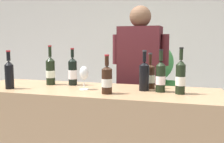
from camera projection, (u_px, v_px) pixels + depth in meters
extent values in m
cube|color=beige|center=(141.00, 39.00, 4.51)|extent=(8.00, 0.10, 2.80)
cylinder|color=black|center=(51.00, 73.00, 2.27)|extent=(0.08, 0.08, 0.21)
cone|color=black|center=(50.00, 59.00, 2.25)|extent=(0.08, 0.08, 0.04)
cylinder|color=black|center=(50.00, 52.00, 2.24)|extent=(0.03, 0.03, 0.09)
cylinder|color=maroon|center=(50.00, 46.00, 2.24)|extent=(0.03, 0.03, 0.01)
cylinder|color=silver|center=(51.00, 74.00, 2.27)|extent=(0.08, 0.08, 0.06)
cylinder|color=black|center=(107.00, 81.00, 1.88)|extent=(0.08, 0.08, 0.18)
cone|color=black|center=(107.00, 68.00, 1.87)|extent=(0.08, 0.08, 0.03)
cylinder|color=black|center=(107.00, 61.00, 1.86)|extent=(0.03, 0.03, 0.07)
cylinder|color=maroon|center=(107.00, 55.00, 1.86)|extent=(0.03, 0.03, 0.01)
cylinder|color=silver|center=(107.00, 83.00, 1.88)|extent=(0.08, 0.08, 0.06)
cylinder|color=black|center=(150.00, 78.00, 2.09)|extent=(0.08, 0.08, 0.18)
cone|color=black|center=(150.00, 65.00, 2.07)|extent=(0.08, 0.08, 0.03)
cylinder|color=black|center=(150.00, 59.00, 2.07)|extent=(0.03, 0.03, 0.08)
cylinder|color=#333338|center=(150.00, 54.00, 2.06)|extent=(0.03, 0.03, 0.01)
cylinder|color=silver|center=(150.00, 79.00, 2.09)|extent=(0.08, 0.08, 0.06)
cylinder|color=black|center=(144.00, 78.00, 1.99)|extent=(0.08, 0.08, 0.20)
cone|color=black|center=(144.00, 64.00, 1.98)|extent=(0.08, 0.08, 0.03)
cylinder|color=black|center=(144.00, 57.00, 1.97)|extent=(0.03, 0.03, 0.08)
cylinder|color=#333338|center=(145.00, 51.00, 1.97)|extent=(0.03, 0.03, 0.01)
cylinder|color=black|center=(73.00, 73.00, 2.24)|extent=(0.08, 0.08, 0.21)
cone|color=black|center=(72.00, 59.00, 2.23)|extent=(0.08, 0.08, 0.03)
cylinder|color=black|center=(72.00, 53.00, 2.22)|extent=(0.03, 0.03, 0.07)
cylinder|color=maroon|center=(72.00, 49.00, 2.22)|extent=(0.03, 0.03, 0.01)
cylinder|color=silver|center=(73.00, 74.00, 2.25)|extent=(0.08, 0.08, 0.08)
cylinder|color=black|center=(180.00, 80.00, 1.87)|extent=(0.07, 0.07, 0.22)
cone|color=black|center=(181.00, 62.00, 1.85)|extent=(0.07, 0.07, 0.04)
cylinder|color=black|center=(181.00, 54.00, 1.84)|extent=(0.03, 0.03, 0.08)
cylinder|color=black|center=(181.00, 48.00, 1.84)|extent=(0.03, 0.03, 0.01)
cylinder|color=white|center=(180.00, 81.00, 1.87)|extent=(0.07, 0.07, 0.07)
cylinder|color=black|center=(161.00, 79.00, 1.94)|extent=(0.07, 0.07, 0.20)
cone|color=black|center=(161.00, 63.00, 1.93)|extent=(0.07, 0.07, 0.04)
cylinder|color=black|center=(161.00, 56.00, 1.92)|extent=(0.03, 0.03, 0.08)
cylinder|color=black|center=(161.00, 50.00, 1.91)|extent=(0.03, 0.03, 0.01)
cylinder|color=white|center=(160.00, 80.00, 1.94)|extent=(0.07, 0.07, 0.07)
cylinder|color=black|center=(9.00, 77.00, 2.07)|extent=(0.07, 0.07, 0.19)
cone|color=black|center=(9.00, 63.00, 2.06)|extent=(0.07, 0.07, 0.04)
cylinder|color=black|center=(8.00, 56.00, 2.05)|extent=(0.03, 0.03, 0.07)
cylinder|color=maroon|center=(8.00, 51.00, 2.05)|extent=(0.03, 0.03, 0.01)
cylinder|color=silver|center=(84.00, 89.00, 2.05)|extent=(0.08, 0.08, 0.00)
cylinder|color=silver|center=(84.00, 84.00, 2.04)|extent=(0.01, 0.01, 0.08)
ellipsoid|color=silver|center=(84.00, 73.00, 2.03)|extent=(0.07, 0.07, 0.11)
ellipsoid|color=maroon|center=(84.00, 75.00, 2.04)|extent=(0.06, 0.06, 0.04)
cube|color=black|center=(139.00, 129.00, 2.66)|extent=(0.40, 0.27, 0.91)
cube|color=#47191E|center=(140.00, 57.00, 2.57)|extent=(0.44, 0.27, 0.61)
sphere|color=brown|center=(140.00, 17.00, 2.52)|extent=(0.22, 0.22, 0.22)
cylinder|color=#47191E|center=(165.00, 50.00, 2.48)|extent=(0.08, 0.08, 0.31)
cylinder|color=#47191E|center=(116.00, 49.00, 2.64)|extent=(0.08, 0.08, 0.31)
cylinder|color=brown|center=(160.00, 136.00, 3.25)|extent=(0.34, 0.34, 0.30)
sphere|color=#387F3D|center=(154.00, 62.00, 3.06)|extent=(0.47, 0.47, 0.47)
sphere|color=#387F3D|center=(153.00, 99.00, 3.15)|extent=(0.43, 0.43, 0.43)
sphere|color=#387F3D|center=(170.00, 95.00, 3.04)|extent=(0.36, 0.36, 0.36)
sphere|color=#387F3D|center=(160.00, 96.00, 3.10)|extent=(0.44, 0.44, 0.44)
cylinder|color=#4C3823|center=(161.00, 102.00, 3.20)|extent=(0.05, 0.05, 0.60)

